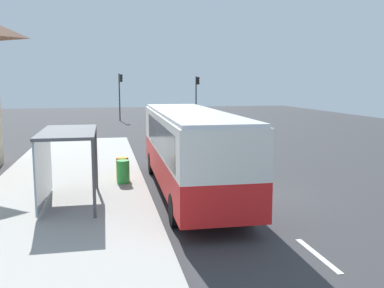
{
  "coord_description": "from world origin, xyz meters",
  "views": [
    {
      "loc": [
        -4.87,
        -15.34,
        4.29
      ],
      "look_at": [
        -1.0,
        3.58,
        1.5
      ],
      "focal_mm": 39.98,
      "sensor_mm": 36.0,
      "label": 1
    }
  ],
  "objects_px": {
    "bus": "(189,147)",
    "traffic_light_far_side": "(120,90)",
    "recycling_bin_green": "(123,172)",
    "recycling_bin_orange": "(122,168)",
    "traffic_light_near_side": "(197,91)",
    "bus_shelter": "(59,148)",
    "sedan_near": "(173,115)",
    "white_van": "(187,116)"
  },
  "relations": [
    {
      "from": "bus",
      "to": "traffic_light_far_side",
      "type": "bearing_deg",
      "value": 92.43
    },
    {
      "from": "recycling_bin_green",
      "to": "bus",
      "type": "bearing_deg",
      "value": -30.34
    },
    {
      "from": "recycling_bin_orange",
      "to": "traffic_light_far_side",
      "type": "relative_size",
      "value": 0.18
    },
    {
      "from": "traffic_light_near_side",
      "to": "bus_shelter",
      "type": "height_order",
      "value": "traffic_light_near_side"
    },
    {
      "from": "sedan_near",
      "to": "traffic_light_far_side",
      "type": "bearing_deg",
      "value": 149.78
    },
    {
      "from": "bus",
      "to": "sedan_near",
      "type": "relative_size",
      "value": 2.49
    },
    {
      "from": "bus",
      "to": "white_van",
      "type": "height_order",
      "value": "bus"
    },
    {
      "from": "bus_shelter",
      "to": "bus",
      "type": "bearing_deg",
      "value": 12.93
    },
    {
      "from": "sedan_near",
      "to": "traffic_light_far_side",
      "type": "distance_m",
      "value": 6.81
    },
    {
      "from": "traffic_light_near_side",
      "to": "bus_shelter",
      "type": "distance_m",
      "value": 35.14
    },
    {
      "from": "bus",
      "to": "sedan_near",
      "type": "distance_m",
      "value": 29.9
    },
    {
      "from": "sedan_near",
      "to": "traffic_light_far_side",
      "type": "xyz_separation_m",
      "value": [
        -5.4,
        3.15,
        2.69
      ]
    },
    {
      "from": "recycling_bin_green",
      "to": "traffic_light_far_side",
      "type": "xyz_separation_m",
      "value": [
        1.1,
        31.3,
        2.83
      ]
    },
    {
      "from": "white_van",
      "to": "recycling_bin_orange",
      "type": "distance_m",
      "value": 19.69
    },
    {
      "from": "white_van",
      "to": "bus_shelter",
      "type": "xyz_separation_m",
      "value": [
        -8.61,
        -21.85,
        0.75
      ]
    },
    {
      "from": "white_van",
      "to": "recycling_bin_orange",
      "type": "xyz_separation_m",
      "value": [
        -6.4,
        -18.61,
        -0.69
      ]
    },
    {
      "from": "traffic_light_far_side",
      "to": "white_van",
      "type": "bearing_deg",
      "value": -66.13
    },
    {
      "from": "recycling_bin_green",
      "to": "bus_shelter",
      "type": "xyz_separation_m",
      "value": [
        -2.21,
        -2.54,
        1.44
      ]
    },
    {
      "from": "traffic_light_far_side",
      "to": "bus_shelter",
      "type": "relative_size",
      "value": 1.32
    },
    {
      "from": "bus_shelter",
      "to": "recycling_bin_green",
      "type": "bearing_deg",
      "value": 48.89
    },
    {
      "from": "bus",
      "to": "recycling_bin_green",
      "type": "height_order",
      "value": "bus"
    },
    {
      "from": "sedan_near",
      "to": "bus_shelter",
      "type": "height_order",
      "value": "bus_shelter"
    },
    {
      "from": "sedan_near",
      "to": "traffic_light_near_side",
      "type": "xyz_separation_m",
      "value": [
        3.2,
        2.35,
        2.52
      ]
    },
    {
      "from": "white_van",
      "to": "bus_shelter",
      "type": "bearing_deg",
      "value": -111.52
    },
    {
      "from": "white_van",
      "to": "recycling_bin_orange",
      "type": "height_order",
      "value": "white_van"
    },
    {
      "from": "bus",
      "to": "traffic_light_far_side",
      "type": "relative_size",
      "value": 2.1
    },
    {
      "from": "recycling_bin_green",
      "to": "recycling_bin_orange",
      "type": "xyz_separation_m",
      "value": [
        0.0,
        0.7,
        0.0
      ]
    },
    {
      "from": "bus",
      "to": "white_van",
      "type": "bearing_deg",
      "value": 79.33
    },
    {
      "from": "bus",
      "to": "recycling_bin_green",
      "type": "distance_m",
      "value": 3.12
    },
    {
      "from": "traffic_light_near_side",
      "to": "traffic_light_far_side",
      "type": "bearing_deg",
      "value": 174.69
    },
    {
      "from": "traffic_light_far_side",
      "to": "bus",
      "type": "bearing_deg",
      "value": -87.57
    },
    {
      "from": "white_van",
      "to": "traffic_light_near_side",
      "type": "height_order",
      "value": "traffic_light_near_side"
    },
    {
      "from": "white_van",
      "to": "bus",
      "type": "bearing_deg",
      "value": -100.67
    },
    {
      "from": "sedan_near",
      "to": "bus_shelter",
      "type": "bearing_deg",
      "value": -105.85
    },
    {
      "from": "sedan_near",
      "to": "recycling_bin_green",
      "type": "bearing_deg",
      "value": -103.0
    },
    {
      "from": "sedan_near",
      "to": "recycling_bin_green",
      "type": "distance_m",
      "value": 28.89
    },
    {
      "from": "bus",
      "to": "recycling_bin_orange",
      "type": "xyz_separation_m",
      "value": [
        -2.49,
        2.16,
        -1.19
      ]
    },
    {
      "from": "traffic_light_near_side",
      "to": "recycling_bin_orange",
      "type": "bearing_deg",
      "value": -108.03
    },
    {
      "from": "bus",
      "to": "recycling_bin_orange",
      "type": "distance_m",
      "value": 3.5
    },
    {
      "from": "bus_shelter",
      "to": "sedan_near",
      "type": "bearing_deg",
      "value": 74.15
    },
    {
      "from": "traffic_light_near_side",
      "to": "traffic_light_far_side",
      "type": "relative_size",
      "value": 0.95
    },
    {
      "from": "recycling_bin_green",
      "to": "bus_shelter",
      "type": "bearing_deg",
      "value": -131.11
    }
  ]
}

